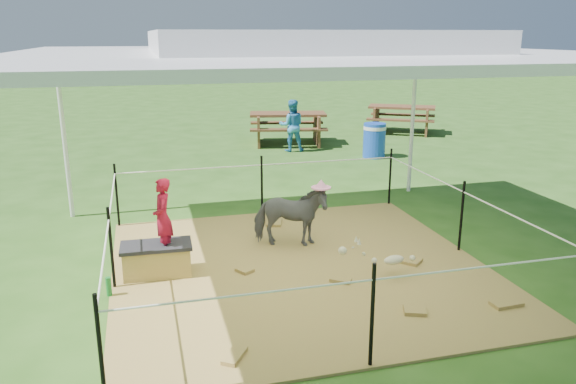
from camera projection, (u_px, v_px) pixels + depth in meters
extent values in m
plane|color=#2D5919|center=(300.00, 269.00, 7.10)|extent=(90.00, 90.00, 0.00)
cube|color=brown|center=(300.00, 268.00, 7.09)|extent=(4.60, 4.60, 0.03)
cylinder|color=silver|center=(64.00, 138.00, 8.79)|extent=(0.07, 0.07, 2.60)
cylinder|color=silver|center=(412.00, 123.00, 10.28)|extent=(0.07, 0.07, 2.60)
cube|color=white|center=(302.00, 55.00, 6.38)|extent=(6.30, 6.30, 0.08)
cube|color=white|center=(302.00, 41.00, 6.34)|extent=(3.30, 3.30, 0.22)
cylinder|color=black|center=(117.00, 196.00, 8.50)|extent=(0.04, 0.04, 1.00)
cylinder|color=black|center=(262.00, 186.00, 9.05)|extent=(0.04, 0.04, 1.00)
cylinder|color=black|center=(390.00, 177.00, 9.61)|extent=(0.04, 0.04, 1.00)
cylinder|color=black|center=(111.00, 249.00, 6.41)|extent=(0.04, 0.04, 1.00)
cylinder|color=black|center=(461.00, 217.00, 7.52)|extent=(0.04, 0.04, 1.00)
cylinder|color=black|center=(101.00, 353.00, 4.31)|extent=(0.04, 0.04, 1.00)
cylinder|color=black|center=(372.00, 317.00, 4.87)|extent=(0.04, 0.04, 1.00)
cylinder|color=white|center=(262.00, 165.00, 8.96)|extent=(4.50, 0.02, 0.02)
cylinder|color=white|center=(374.00, 280.00, 4.77)|extent=(4.50, 0.02, 0.02)
cylinder|color=white|center=(464.00, 192.00, 7.42)|extent=(0.02, 4.50, 0.02)
cylinder|color=white|center=(109.00, 220.00, 6.31)|extent=(0.02, 4.50, 0.02)
cube|color=#A48C3B|center=(157.00, 261.00, 6.82)|extent=(0.81, 0.42, 0.35)
cube|color=black|center=(156.00, 246.00, 6.76)|extent=(0.86, 0.47, 0.04)
imported|color=#B4112D|center=(162.00, 209.00, 6.67)|extent=(0.24, 0.35, 0.95)
cylinder|color=#1B792B|center=(109.00, 287.00, 6.28)|extent=(0.06, 0.06, 0.22)
imported|color=#4C4B51|center=(290.00, 216.00, 7.68)|extent=(1.10, 0.74, 0.86)
cylinder|color=#FD93C6|center=(290.00, 182.00, 7.55)|extent=(0.27, 0.27, 0.12)
cylinder|color=blue|center=(374.00, 140.00, 13.43)|extent=(0.66, 0.66, 0.82)
cube|color=#54361D|center=(288.00, 128.00, 15.10)|extent=(2.27, 1.84, 0.84)
cube|color=#54371C|center=(401.00, 119.00, 16.80)|extent=(2.37, 2.17, 0.81)
imported|color=#3589C8|center=(292.00, 126.00, 14.08)|extent=(0.71, 0.60, 1.30)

